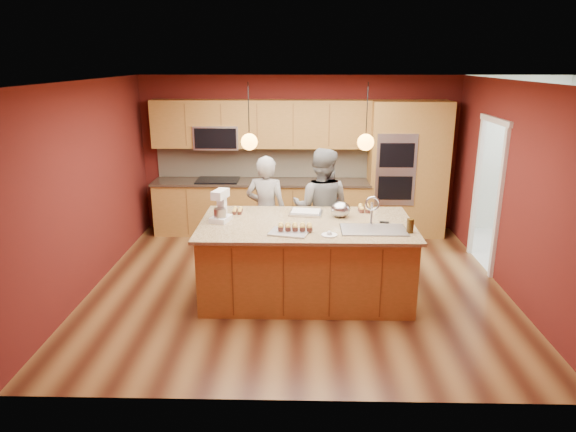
{
  "coord_description": "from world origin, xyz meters",
  "views": [
    {
      "loc": [
        0.02,
        -6.44,
        2.95
      ],
      "look_at": [
        -0.13,
        -0.1,
        1.01
      ],
      "focal_mm": 32.0,
      "sensor_mm": 36.0,
      "label": 1
    }
  ],
  "objects_px": {
    "person_left": "(266,212)",
    "mixing_bowl": "(341,209)",
    "island": "(307,258)",
    "person_right": "(321,209)",
    "stand_mixer": "(221,208)"
  },
  "relations": [
    {
      "from": "person_left",
      "to": "mixing_bowl",
      "type": "xyz_separation_m",
      "value": [
        1.02,
        -0.74,
        0.26
      ]
    },
    {
      "from": "person_left",
      "to": "mixing_bowl",
      "type": "distance_m",
      "value": 1.28
    },
    {
      "from": "person_right",
      "to": "person_left",
      "type": "bearing_deg",
      "value": 11.96
    },
    {
      "from": "person_left",
      "to": "stand_mixer",
      "type": "relative_size",
      "value": 4.13
    },
    {
      "from": "mixing_bowl",
      "to": "stand_mixer",
      "type": "bearing_deg",
      "value": -172.4
    },
    {
      "from": "mixing_bowl",
      "to": "person_left",
      "type": "bearing_deg",
      "value": 144.07
    },
    {
      "from": "island",
      "to": "mixing_bowl",
      "type": "height_order",
      "value": "island"
    },
    {
      "from": "person_left",
      "to": "mixing_bowl",
      "type": "relative_size",
      "value": 6.55
    },
    {
      "from": "island",
      "to": "person_right",
      "type": "height_order",
      "value": "person_right"
    },
    {
      "from": "person_right",
      "to": "mixing_bowl",
      "type": "height_order",
      "value": "person_right"
    },
    {
      "from": "island",
      "to": "person_left",
      "type": "xyz_separation_m",
      "value": [
        -0.59,
        1.0,
        0.32
      ]
    },
    {
      "from": "island",
      "to": "person_right",
      "type": "bearing_deg",
      "value": 78.29
    },
    {
      "from": "island",
      "to": "stand_mixer",
      "type": "distance_m",
      "value": 1.28
    },
    {
      "from": "person_right",
      "to": "stand_mixer",
      "type": "xyz_separation_m",
      "value": [
        -1.31,
        -0.94,
        0.28
      ]
    },
    {
      "from": "person_right",
      "to": "stand_mixer",
      "type": "relative_size",
      "value": 4.4
    }
  ]
}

